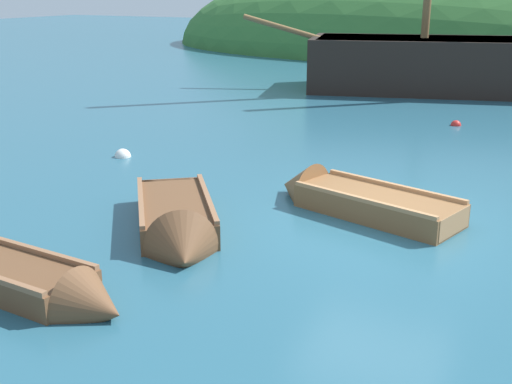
% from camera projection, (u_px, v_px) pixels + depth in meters
% --- Properties ---
extents(ground_plane, '(120.00, 120.00, 0.00)m').
position_uv_depth(ground_plane, '(381.00, 224.00, 10.36)').
color(ground_plane, '#285B70').
extents(shore_hill, '(36.24, 19.93, 11.32)m').
position_uv_depth(shore_hill, '(449.00, 50.00, 38.85)').
color(shore_hill, '#387033').
rests_on(shore_hill, ground).
extents(sailing_ship, '(15.19, 6.87, 13.26)m').
position_uv_depth(sailing_ship, '(491.00, 72.00, 22.94)').
color(sailing_ship, black).
rests_on(sailing_ship, ground).
extents(rowboat_outer_right, '(3.51, 1.12, 0.86)m').
position_uv_depth(rowboat_outer_right, '(24.00, 284.00, 8.03)').
color(rowboat_outer_right, brown).
rests_on(rowboat_outer_right, ground).
extents(rowboat_center, '(3.56, 1.95, 1.03)m').
position_uv_depth(rowboat_center, '(352.00, 202.00, 11.02)').
color(rowboat_center, brown).
rests_on(rowboat_center, ground).
extents(rowboat_far, '(2.80, 3.19, 1.08)m').
position_uv_depth(rowboat_far, '(177.00, 226.00, 9.88)').
color(rowboat_far, brown).
rests_on(rowboat_far, ground).
extents(buoy_white, '(0.37, 0.37, 0.37)m').
position_uv_depth(buoy_white, '(123.00, 157.00, 14.47)').
color(buoy_white, white).
rests_on(buoy_white, ground).
extents(buoy_red, '(0.29, 0.29, 0.29)m').
position_uv_depth(buoy_red, '(456.00, 125.00, 17.73)').
color(buoy_red, red).
rests_on(buoy_red, ground).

